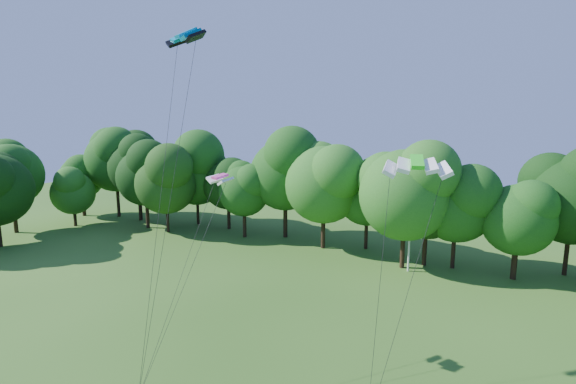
% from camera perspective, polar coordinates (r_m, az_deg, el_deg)
% --- Properties ---
extents(utility_pole, '(1.52, 0.19, 7.60)m').
position_cam_1_polar(utility_pole, '(44.92, 15.20, -4.95)').
color(utility_pole, silver).
rests_on(utility_pole, ground).
extents(kite_teal, '(3.07, 2.26, 0.71)m').
position_cam_1_polar(kite_teal, '(27.59, -12.82, 19.10)').
color(kite_teal, '#0581AD').
rests_on(kite_teal, ground).
extents(kite_green, '(3.05, 1.95, 0.57)m').
position_cam_1_polar(kite_green, '(20.47, 16.07, 3.70)').
color(kite_green, '#2AE422').
rests_on(kite_green, ground).
extents(kite_pink, '(2.08, 1.57, 0.31)m').
position_cam_1_polar(kite_pink, '(27.78, -8.64, 1.98)').
color(kite_pink, '#D33A93').
rests_on(kite_pink, ground).
extents(tree_back_west, '(8.61, 8.61, 12.53)m').
position_cam_1_polar(tree_back_west, '(59.21, -15.30, 2.43)').
color(tree_back_west, '#392717').
rests_on(tree_back_west, ground).
extents(tree_back_center, '(7.40, 7.40, 10.76)m').
position_cam_1_polar(tree_back_center, '(46.62, 17.27, -1.00)').
color(tree_back_center, black).
rests_on(tree_back_center, ground).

